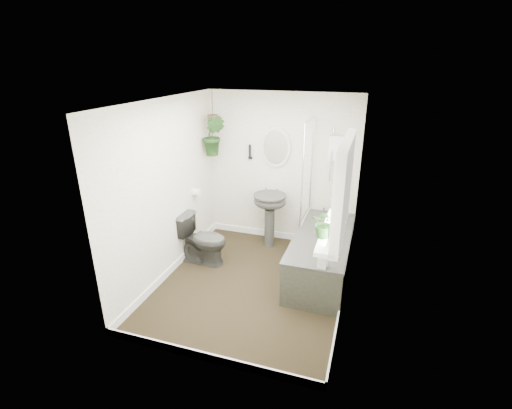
% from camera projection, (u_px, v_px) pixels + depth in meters
% --- Properties ---
extents(floor, '(2.30, 2.80, 0.02)m').
position_uv_depth(floor, '(252.00, 284.00, 4.82)').
color(floor, black).
rests_on(floor, ground).
extents(ceiling, '(2.30, 2.80, 0.02)m').
position_uv_depth(ceiling, '(252.00, 100.00, 3.97)').
color(ceiling, white).
rests_on(ceiling, ground).
extents(wall_back, '(2.30, 0.02, 2.30)m').
position_uv_depth(wall_back, '(281.00, 169.00, 5.64)').
color(wall_back, white).
rests_on(wall_back, ground).
extents(wall_front, '(2.30, 0.02, 2.30)m').
position_uv_depth(wall_front, '(200.00, 258.00, 3.15)').
color(wall_front, white).
rests_on(wall_front, ground).
extents(wall_left, '(0.02, 2.80, 2.30)m').
position_uv_depth(wall_left, '(166.00, 191.00, 4.73)').
color(wall_left, white).
rests_on(wall_left, ground).
extents(wall_right, '(0.02, 2.80, 2.30)m').
position_uv_depth(wall_right, '(352.00, 213.00, 4.06)').
color(wall_right, white).
rests_on(wall_right, ground).
extents(skirting, '(2.30, 2.80, 0.10)m').
position_uv_depth(skirting, '(252.00, 280.00, 4.80)').
color(skirting, white).
rests_on(skirting, floor).
extents(bathtub, '(0.72, 1.72, 0.58)m').
position_uv_depth(bathtub, '(321.00, 255.00, 4.92)').
color(bathtub, '#333330').
rests_on(bathtub, floor).
extents(bath_screen, '(0.04, 0.72, 1.40)m').
position_uv_depth(bath_screen, '(307.00, 171.00, 5.09)').
color(bath_screen, silver).
rests_on(bath_screen, bathtub).
extents(shower_box, '(0.20, 0.10, 0.35)m').
position_uv_depth(shower_box, '(336.00, 148.00, 5.20)').
color(shower_box, white).
rests_on(shower_box, wall_back).
extents(oval_mirror, '(0.46, 0.03, 0.62)m').
position_uv_depth(oval_mirror, '(275.00, 147.00, 5.50)').
color(oval_mirror, beige).
rests_on(oval_mirror, wall_back).
extents(wall_sconce, '(0.04, 0.04, 0.22)m').
position_uv_depth(wall_sconce, '(250.00, 152.00, 5.64)').
color(wall_sconce, black).
rests_on(wall_sconce, wall_back).
extents(toilet_roll_holder, '(0.11, 0.11, 0.11)m').
position_uv_depth(toilet_roll_holder, '(196.00, 192.00, 5.42)').
color(toilet_roll_holder, white).
rests_on(toilet_roll_holder, wall_left).
extents(window_recess, '(0.08, 1.00, 0.90)m').
position_uv_depth(window_recess, '(343.00, 189.00, 3.28)').
color(window_recess, white).
rests_on(window_recess, wall_right).
extents(window_sill, '(0.18, 1.00, 0.04)m').
position_uv_depth(window_sill, '(332.00, 231.00, 3.45)').
color(window_sill, white).
rests_on(window_sill, wall_right).
extents(window_blinds, '(0.01, 0.86, 0.76)m').
position_uv_depth(window_blinds, '(338.00, 189.00, 3.29)').
color(window_blinds, white).
rests_on(window_blinds, wall_right).
extents(toilet, '(0.71, 0.43, 0.71)m').
position_uv_depth(toilet, '(203.00, 239.00, 5.22)').
color(toilet, '#333330').
rests_on(toilet, floor).
extents(pedestal_sink, '(0.51, 0.44, 0.84)m').
position_uv_depth(pedestal_sink, '(270.00, 220.00, 5.66)').
color(pedestal_sink, '#333330').
rests_on(pedestal_sink, floor).
extents(sill_plant, '(0.24, 0.21, 0.26)m').
position_uv_depth(sill_plant, '(325.00, 224.00, 3.25)').
color(sill_plant, black).
rests_on(sill_plant, window_sill).
extents(hanging_plant, '(0.36, 0.30, 0.60)m').
position_uv_depth(hanging_plant, '(214.00, 136.00, 5.46)').
color(hanging_plant, black).
rests_on(hanging_plant, ceiling).
extents(soap_bottle, '(0.10, 0.11, 0.21)m').
position_uv_depth(soap_bottle, '(323.00, 259.00, 4.05)').
color(soap_bottle, black).
rests_on(soap_bottle, bathtub).
extents(hanging_pot, '(0.16, 0.16, 0.12)m').
position_uv_depth(hanging_pot, '(213.00, 119.00, 5.38)').
color(hanging_pot, brown).
rests_on(hanging_pot, ceiling).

